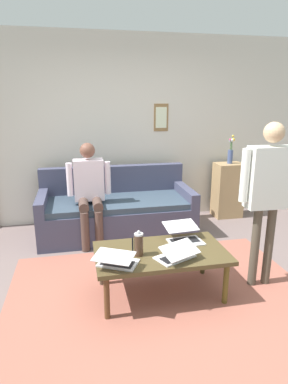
# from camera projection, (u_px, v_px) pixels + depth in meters

# --- Properties ---
(ground_plane) EXTENTS (7.68, 7.68, 0.00)m
(ground_plane) POSITION_uv_depth(u_px,v_px,m) (160.00, 293.00, 3.16)
(ground_plane) COLOR #74625F
(area_rug) EXTENTS (2.89, 2.20, 0.01)m
(area_rug) POSITION_uv_depth(u_px,v_px,m) (163.00, 298.00, 3.07)
(area_rug) COLOR #9F5A4B
(area_rug) RESTS_ON ground_plane
(back_wall) EXTENTS (7.04, 0.11, 2.70)m
(back_wall) POSITION_uv_depth(u_px,v_px,m) (124.00, 130.00, 4.86)
(back_wall) COLOR beige
(back_wall) RESTS_ON ground_plane
(couch) EXTENTS (2.05, 0.90, 0.88)m
(couch) POSITION_uv_depth(u_px,v_px,m) (116.00, 212.00, 4.52)
(couch) COLOR #41425B
(couch) RESTS_ON ground_plane
(coffee_table) EXTENTS (1.22, 0.69, 0.45)m
(coffee_table) POSITION_uv_depth(u_px,v_px,m) (161.00, 255.00, 3.05)
(coffee_table) COLOR #4E4024
(coffee_table) RESTS_ON ground_plane
(laptop_left) EXTENTS (0.44, 0.43, 0.13)m
(laptop_left) POSITION_uv_depth(u_px,v_px,m) (117.00, 261.00, 2.77)
(laptop_left) COLOR silver
(laptop_left) RESTS_ON coffee_table
(laptop_center) EXTENTS (0.42, 0.38, 0.14)m
(laptop_center) POSITION_uv_depth(u_px,v_px,m) (176.00, 254.00, 2.88)
(laptop_center) COLOR silver
(laptop_center) RESTS_ON coffee_table
(laptop_right) EXTENTS (0.36, 0.39, 0.15)m
(laptop_right) POSITION_uv_depth(u_px,v_px,m) (184.00, 236.00, 3.26)
(laptop_right) COLOR silver
(laptop_right) RESTS_ON coffee_table
(french_press) EXTENTS (0.10, 0.08, 0.24)m
(french_press) POSITION_uv_depth(u_px,v_px,m) (139.00, 244.00, 2.93)
(french_press) COLOR #4C3323
(french_press) RESTS_ON coffee_table
(side_shelf) EXTENTS (0.42, 0.32, 0.85)m
(side_shelf) POSITION_uv_depth(u_px,v_px,m) (228.00, 190.00, 5.14)
(side_shelf) COLOR tan
(side_shelf) RESTS_ON ground_plane
(flower_vase) EXTENTS (0.09, 0.09, 0.43)m
(flower_vase) POSITION_uv_depth(u_px,v_px,m) (231.00, 152.00, 4.97)
(flower_vase) COLOR #435383
(flower_vase) RESTS_ON side_shelf
(person_standing) EXTENTS (0.57, 0.19, 1.61)m
(person_standing) POSITION_uv_depth(u_px,v_px,m) (268.00, 185.00, 3.05)
(person_standing) COLOR #504639
(person_standing) RESTS_ON ground_plane
(person_seated) EXTENTS (0.55, 0.51, 1.28)m
(person_seated) POSITION_uv_depth(u_px,v_px,m) (89.00, 188.00, 4.12)
(person_seated) COLOR #4D3932
(person_seated) RESTS_ON ground_plane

